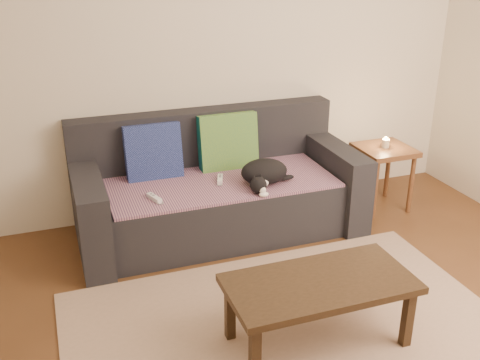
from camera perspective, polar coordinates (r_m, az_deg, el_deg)
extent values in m
plane|color=brown|center=(3.18, 6.76, -17.43)|extent=(4.50, 4.50, 0.00)
cube|color=beige|center=(4.36, -4.27, 12.94)|extent=(4.50, 0.04, 2.60)
cube|color=#232328|center=(4.24, -2.01, -2.84)|extent=(1.70, 0.78, 0.42)
cube|color=#232328|center=(4.43, -3.67, 4.37)|extent=(2.10, 0.18, 0.45)
cube|color=#232328|center=(4.05, -14.96, -3.56)|extent=(0.20, 0.90, 0.60)
cube|color=#232328|center=(4.55, 9.43, -0.03)|extent=(0.20, 0.90, 0.60)
cube|color=#482A50|center=(4.13, -1.96, -0.20)|extent=(1.66, 0.74, 0.02)
cube|color=#101B46|center=(4.20, -8.81, 2.83)|extent=(0.42, 0.18, 0.43)
cube|color=#0B4C47|center=(4.33, -1.23, 3.76)|extent=(0.46, 0.18, 0.47)
ellipsoid|color=black|center=(4.05, 2.47, 0.86)|extent=(0.41, 0.37, 0.18)
sphere|color=black|center=(3.90, 1.88, -0.52)|extent=(0.15, 0.15, 0.12)
sphere|color=white|center=(3.87, 2.30, -1.01)|extent=(0.06, 0.06, 0.05)
ellipsoid|color=black|center=(4.11, 4.64, 0.23)|extent=(0.14, 0.09, 0.04)
cube|color=white|center=(3.86, -8.70, -1.82)|extent=(0.08, 0.15, 0.03)
cube|color=white|center=(4.12, -2.03, 0.07)|extent=(0.08, 0.15, 0.03)
cube|color=brown|center=(4.70, 14.50, 2.98)|extent=(0.42, 0.42, 0.04)
cylinder|color=brown|center=(4.58, 13.57, -1.03)|extent=(0.04, 0.04, 0.49)
cylinder|color=brown|center=(4.76, 16.99, -0.46)|extent=(0.04, 0.04, 0.49)
cylinder|color=brown|center=(4.84, 11.44, 0.49)|extent=(0.04, 0.04, 0.49)
cylinder|color=brown|center=(5.01, 14.77, 0.98)|extent=(0.04, 0.04, 0.49)
cylinder|color=beige|center=(4.68, 14.57, 3.63)|extent=(0.06, 0.06, 0.07)
sphere|color=#FFBF59|center=(4.67, 14.62, 4.15)|extent=(0.02, 0.02, 0.02)
cube|color=tan|center=(3.28, 5.58, -15.79)|extent=(2.50, 1.80, 0.01)
cube|color=#322213|center=(3.06, 8.13, -10.40)|extent=(1.01, 0.50, 0.04)
cube|color=#322213|center=(2.89, 1.52, -17.44)|extent=(0.05, 0.05, 0.36)
cube|color=#322213|center=(3.25, 16.66, -13.33)|extent=(0.05, 0.05, 0.36)
cube|color=#322213|center=(3.17, -1.03, -13.23)|extent=(0.05, 0.05, 0.36)
cube|color=#322213|center=(3.50, 13.03, -10.02)|extent=(0.05, 0.05, 0.36)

